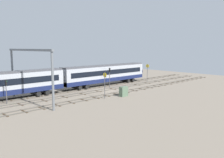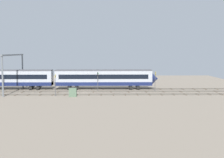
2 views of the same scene
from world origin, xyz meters
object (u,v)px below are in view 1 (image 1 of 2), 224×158
(signal_light_trackside_approach, at_px, (110,75))
(overhead_gantry, at_px, (29,64))
(signal_light_trackside_departure, at_px, (6,88))
(speed_sign_near_foreground, at_px, (105,82))
(speed_sign_mid_trackside, at_px, (147,70))
(relay_cabinet, at_px, (124,92))
(train, at_px, (64,79))

(signal_light_trackside_approach, bearing_deg, overhead_gantry, -175.35)
(overhead_gantry, distance_m, signal_light_trackside_approach, 19.96)
(overhead_gantry, bearing_deg, signal_light_trackside_departure, 153.50)
(speed_sign_near_foreground, height_order, signal_light_trackside_departure, speed_sign_near_foreground)
(speed_sign_mid_trackside, height_order, signal_light_trackside_approach, speed_sign_mid_trackside)
(speed_sign_near_foreground, bearing_deg, signal_light_trackside_approach, 42.24)
(signal_light_trackside_departure, bearing_deg, signal_light_trackside_approach, -0.15)
(overhead_gantry, xyz_separation_m, speed_sign_near_foreground, (10.81, -6.38, -3.44))
(signal_light_trackside_approach, bearing_deg, signal_light_trackside_departure, 179.85)
(relay_cabinet, bearing_deg, overhead_gantry, 153.04)
(overhead_gantry, xyz_separation_m, relay_cabinet, (14.62, -7.43, -5.50))
(speed_sign_near_foreground, xyz_separation_m, relay_cabinet, (3.81, -1.05, -2.06))
(speed_sign_mid_trackside, bearing_deg, relay_cabinet, -154.56)
(train, height_order, signal_light_trackside_departure, train)
(signal_light_trackside_departure, xyz_separation_m, relay_cabinet, (17.93, -9.09, -1.69))
(train, xyz_separation_m, speed_sign_near_foreground, (1.64, -10.69, 0.32))
(train, xyz_separation_m, speed_sign_mid_trackside, (24.29, -2.78, 0.44))
(speed_sign_near_foreground, relative_size, relay_cabinet, 2.54)
(speed_sign_near_foreground, bearing_deg, relay_cabinet, -15.42)
(train, xyz_separation_m, relay_cabinet, (5.45, -11.74, -1.74))
(speed_sign_mid_trackside, distance_m, relay_cabinet, 20.97)
(overhead_gantry, height_order, speed_sign_mid_trackside, overhead_gantry)
(overhead_gantry, xyz_separation_m, speed_sign_mid_trackside, (33.45, 1.53, -3.32))
(train, bearing_deg, overhead_gantry, -154.82)
(train, relative_size, signal_light_trackside_departure, 12.78)
(train, bearing_deg, relay_cabinet, -65.11)
(signal_light_trackside_departure, bearing_deg, speed_sign_mid_trackside, -0.19)
(signal_light_trackside_departure, distance_m, relay_cabinet, 20.17)
(overhead_gantry, relative_size, signal_light_trackside_departure, 3.83)
(overhead_gantry, distance_m, relay_cabinet, 17.30)
(speed_sign_near_foreground, height_order, speed_sign_mid_trackside, speed_sign_near_foreground)
(train, relative_size, signal_light_trackside_approach, 11.25)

